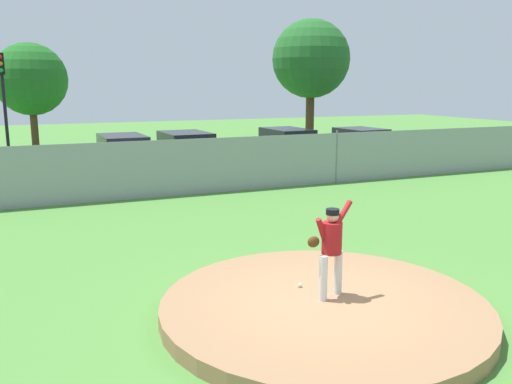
% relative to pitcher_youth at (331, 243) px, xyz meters
% --- Properties ---
extents(ground_plane, '(80.00, 80.00, 0.00)m').
position_rel_pitcher_youth_xyz_m(ground_plane, '(-0.15, 5.92, -1.15)').
color(ground_plane, '#4C8438').
extents(asphalt_strip, '(44.00, 7.00, 0.01)m').
position_rel_pitcher_youth_xyz_m(asphalt_strip, '(-0.15, 14.42, -1.14)').
color(asphalt_strip, '#2B2B2D').
rests_on(asphalt_strip, ground_plane).
extents(pitchers_mound, '(5.17, 5.17, 0.25)m').
position_rel_pitcher_youth_xyz_m(pitchers_mound, '(-0.15, -0.08, -1.02)').
color(pitchers_mound, '#99704C').
rests_on(pitchers_mound, ground_plane).
extents(pitcher_youth, '(0.80, 0.32, 1.56)m').
position_rel_pitcher_youth_xyz_m(pitcher_youth, '(0.00, 0.00, 0.00)').
color(pitcher_youth, silver).
rests_on(pitcher_youth, pitchers_mound).
extents(baseball, '(0.07, 0.07, 0.07)m').
position_rel_pitcher_youth_xyz_m(baseball, '(-0.24, 0.56, -0.86)').
color(baseball, white).
rests_on(baseball, pitchers_mound).
extents(chainlink_fence, '(31.57, 0.07, 1.95)m').
position_rel_pitcher_youth_xyz_m(chainlink_fence, '(-0.15, 9.92, -0.22)').
color(chainlink_fence, gray).
rests_on(chainlink_fence, ground_plane).
extents(parked_car_charcoal, '(2.12, 4.63, 1.68)m').
position_rel_pitcher_youth_xyz_m(parked_car_charcoal, '(1.64, 14.34, -0.35)').
color(parked_car_charcoal, '#232328').
rests_on(parked_car_charcoal, ground_plane).
extents(parked_car_white, '(1.91, 4.70, 1.66)m').
position_rel_pitcher_youth_xyz_m(parked_car_white, '(-0.93, 14.19, -0.34)').
color(parked_car_white, silver).
rests_on(parked_car_white, ground_plane).
extents(parked_car_teal, '(1.91, 4.57, 1.71)m').
position_rel_pitcher_youth_xyz_m(parked_car_teal, '(6.10, 13.96, -0.33)').
color(parked_car_teal, '#146066').
rests_on(parked_car_teal, ground_plane).
extents(parked_car_burgundy, '(2.16, 4.22, 1.60)m').
position_rel_pitcher_youth_xyz_m(parked_car_burgundy, '(9.96, 14.02, -0.38)').
color(parked_car_burgundy, maroon).
rests_on(parked_car_burgundy, ground_plane).
extents(traffic_cone_orange, '(0.40, 0.40, 0.55)m').
position_rel_pitcher_youth_xyz_m(traffic_cone_orange, '(-4.71, 16.12, -0.88)').
color(traffic_cone_orange, orange).
rests_on(traffic_cone_orange, asphalt_strip).
extents(traffic_light_near, '(0.28, 0.46, 4.90)m').
position_rel_pitcher_youth_xyz_m(traffic_light_near, '(-5.14, 18.69, 2.20)').
color(traffic_light_near, black).
rests_on(traffic_light_near, ground_plane).
extents(tree_broad_left, '(3.75, 3.75, 5.74)m').
position_rel_pitcher_youth_xyz_m(tree_broad_left, '(-3.99, 23.68, 2.70)').
color(tree_broad_left, '#4C331E').
rests_on(tree_broad_left, ground_plane).
extents(tree_tall_centre, '(4.53, 4.53, 7.32)m').
position_rel_pitcher_youth_xyz_m(tree_tall_centre, '(11.14, 21.15, 3.88)').
color(tree_tall_centre, '#4C331E').
rests_on(tree_tall_centre, ground_plane).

